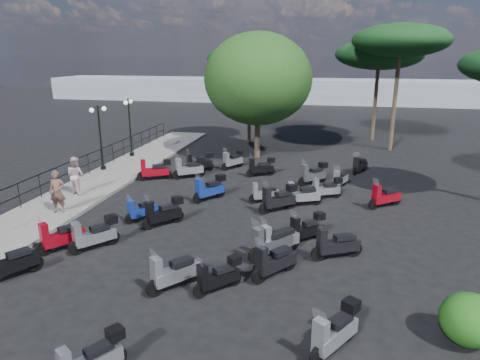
% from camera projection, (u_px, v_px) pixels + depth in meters
% --- Properties ---
extents(ground, '(120.00, 120.00, 0.00)m').
position_uv_depth(ground, '(200.00, 219.00, 17.39)').
color(ground, black).
rests_on(ground, ground).
extents(sidewalk, '(3.00, 30.00, 0.15)m').
position_uv_depth(sidewalk, '(93.00, 186.00, 21.47)').
color(sidewalk, '#615E5C').
rests_on(sidewalk, ground).
extents(railing, '(0.04, 26.04, 1.10)m').
position_uv_depth(railing, '(66.00, 170.00, 21.30)').
color(railing, black).
rests_on(railing, sidewalk).
extents(lamp_post_1, '(0.56, 1.01, 3.62)m').
position_uv_depth(lamp_post_1, '(100.00, 133.00, 23.73)').
color(lamp_post_1, black).
rests_on(lamp_post_1, sidewalk).
extents(lamp_post_2, '(0.33, 1.07, 3.65)m').
position_uv_depth(lamp_post_2, '(130.00, 124.00, 26.92)').
color(lamp_post_2, black).
rests_on(lamp_post_2, sidewalk).
extents(woman, '(0.73, 0.57, 1.77)m').
position_uv_depth(woman, '(57.00, 192.00, 17.53)').
color(woman, brown).
rests_on(woman, sidewalk).
extents(pedestrian_far, '(1.02, 0.88, 1.78)m').
position_uv_depth(pedestrian_far, '(76.00, 175.00, 19.88)').
color(pedestrian_far, '#CAABA9').
rests_on(pedestrian_far, sidewalk).
extents(scooter_0, '(1.09, 1.60, 1.44)m').
position_uv_depth(scooter_0, '(10.00, 264.00, 12.68)').
color(scooter_0, black).
rests_on(scooter_0, ground).
extents(scooter_1, '(1.18, 1.52, 1.44)m').
position_uv_depth(scooter_1, '(61.00, 237.00, 14.52)').
color(scooter_1, black).
rests_on(scooter_1, ground).
extents(scooter_2, '(1.30, 1.44, 1.41)m').
position_uv_depth(scooter_2, '(164.00, 213.00, 16.62)').
color(scooter_2, black).
rests_on(scooter_2, ground).
extents(scooter_3, '(0.98, 1.35, 1.25)m').
position_uv_depth(scooter_3, '(141.00, 211.00, 17.16)').
color(scooter_3, black).
rests_on(scooter_3, ground).
extents(scooter_4, '(1.49, 1.27, 1.43)m').
position_uv_depth(scooter_4, '(199.00, 163.00, 24.11)').
color(scooter_4, black).
rests_on(scooter_4, ground).
extents(scooter_5, '(1.68, 1.04, 1.45)m').
position_uv_depth(scooter_5, '(155.00, 170.00, 22.62)').
color(scooter_5, black).
rests_on(scooter_5, ground).
extents(scooter_6, '(1.25, 1.50, 1.46)m').
position_uv_depth(scooter_6, '(174.00, 273.00, 12.14)').
color(scooter_6, black).
rests_on(scooter_6, ground).
extents(scooter_7, '(1.26, 1.52, 1.43)m').
position_uv_depth(scooter_7, '(94.00, 235.00, 14.62)').
color(scooter_7, black).
rests_on(scooter_7, ground).
extents(scooter_8, '(1.23, 1.56, 1.45)m').
position_uv_depth(scooter_8, '(210.00, 189.00, 19.52)').
color(scooter_8, black).
rests_on(scooter_8, ground).
extents(scooter_9, '(1.49, 1.01, 1.32)m').
position_uv_depth(scooter_9, '(261.00, 167.00, 23.34)').
color(scooter_9, black).
rests_on(scooter_9, ground).
extents(scooter_10, '(1.57, 1.22, 1.45)m').
position_uv_depth(scooter_10, '(189.00, 168.00, 22.97)').
color(scooter_10, black).
rests_on(scooter_10, ground).
extents(scooter_12, '(1.19, 1.24, 1.25)m').
position_uv_depth(scooter_12, '(218.00, 277.00, 12.02)').
color(scooter_12, black).
rests_on(scooter_12, ground).
extents(scooter_13, '(1.34, 1.36, 1.43)m').
position_uv_depth(scooter_13, '(278.00, 240.00, 14.27)').
color(scooter_13, black).
rests_on(scooter_13, ground).
extents(scooter_14, '(1.52, 1.35, 1.47)m').
position_uv_depth(scooter_14, '(279.00, 199.00, 18.12)').
color(scooter_14, black).
rests_on(scooter_14, ground).
extents(scooter_15, '(1.43, 0.78, 1.21)m').
position_uv_depth(scooter_15, '(265.00, 194.00, 19.22)').
color(scooter_15, black).
rests_on(scooter_15, ground).
extents(scooter_16, '(1.06, 1.49, 1.34)m').
position_uv_depth(scooter_16, '(233.00, 160.00, 24.88)').
color(scooter_16, black).
rests_on(scooter_16, ground).
extents(scooter_17, '(1.12, 1.54, 1.39)m').
position_uv_depth(scooter_17, '(335.00, 332.00, 9.55)').
color(scooter_17, black).
rests_on(scooter_17, ground).
extents(scooter_18, '(1.22, 1.51, 1.45)m').
position_uv_depth(scooter_18, '(274.00, 262.00, 12.80)').
color(scooter_18, black).
rests_on(scooter_18, ground).
extents(scooter_19, '(1.35, 1.46, 1.49)m').
position_uv_depth(scooter_19, '(271.00, 243.00, 14.01)').
color(scooter_19, black).
rests_on(scooter_19, ground).
extents(scooter_20, '(1.71, 0.93, 1.45)m').
position_uv_depth(scooter_20, '(302.00, 195.00, 18.77)').
color(scooter_20, black).
rests_on(scooter_20, ground).
extents(scooter_21, '(1.51, 0.88, 1.29)m').
position_uv_depth(scooter_21, '(326.00, 189.00, 19.73)').
color(scooter_21, black).
rests_on(scooter_21, ground).
extents(scooter_22, '(1.43, 1.36, 1.44)m').
position_uv_depth(scooter_22, '(313.00, 174.00, 21.89)').
color(scooter_22, black).
rests_on(scooter_22, ground).
extents(scooter_24, '(1.66, 0.97, 1.43)m').
position_uv_depth(scooter_24, '(336.00, 245.00, 13.94)').
color(scooter_24, black).
rests_on(scooter_24, ground).
extents(scooter_25, '(1.30, 1.25, 1.31)m').
position_uv_depth(scooter_25, '(307.00, 229.00, 15.23)').
color(scooter_25, black).
rests_on(scooter_25, ground).
extents(scooter_26, '(1.47, 1.18, 1.41)m').
position_uv_depth(scooter_26, '(385.00, 197.00, 18.59)').
color(scooter_26, black).
rests_on(scooter_26, ground).
extents(scooter_27, '(0.81, 1.46, 1.24)m').
position_uv_depth(scooter_27, '(340.00, 179.00, 21.37)').
color(scooter_27, black).
rests_on(scooter_27, ground).
extents(scooter_28, '(0.90, 1.52, 1.31)m').
position_uv_depth(scooter_28, '(360.00, 165.00, 23.96)').
color(scooter_28, black).
rests_on(scooter_28, ground).
extents(broadleaf_tree, '(6.70, 6.70, 7.80)m').
position_uv_depth(broadleaf_tree, '(258.00, 79.00, 26.43)').
color(broadleaf_tree, '#38281E').
rests_on(broadleaf_tree, ground).
extents(pine_0, '(6.41, 6.41, 7.52)m').
position_uv_depth(pine_0, '(379.00, 55.00, 31.37)').
color(pine_0, '#38281E').
rests_on(pine_0, ground).
extents(pine_1, '(6.25, 6.25, 8.39)m').
position_uv_depth(pine_1, '(401.00, 40.00, 27.68)').
color(pine_1, '#38281E').
rests_on(pine_1, ground).
extents(pine_2, '(6.20, 6.20, 7.17)m').
position_uv_depth(pine_2, '(250.00, 59.00, 30.99)').
color(pine_2, '#38281E').
rests_on(pine_2, ground).
extents(shrub_far, '(1.36, 1.36, 1.23)m').
position_uv_depth(shrub_far, '(470.00, 320.00, 9.84)').
color(shrub_far, '#1D5815').
rests_on(shrub_far, ground).
extents(distant_hills, '(70.00, 8.00, 3.00)m').
position_uv_depth(distant_hills, '(295.00, 90.00, 59.16)').
color(distant_hills, gray).
rests_on(distant_hills, ground).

